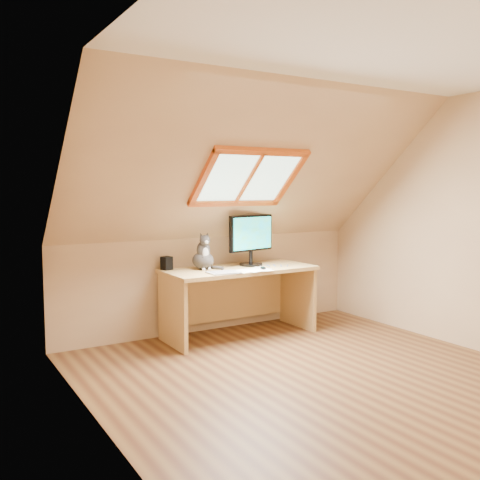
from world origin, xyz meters
TOP-DOWN VIEW (x-y plane):
  - ground at (0.00, 0.00)m, footprint 3.50×3.50m
  - room_shell at (0.00, -0.09)m, footprint 3.52×3.52m
  - desk at (0.10, 1.45)m, footprint 1.56×0.68m
  - monitor at (0.28, 1.44)m, footprint 0.57×0.24m
  - cat at (-0.27, 1.47)m, footprint 0.23×0.27m
  - desk_speaker at (-0.59, 1.63)m, footprint 0.11×0.11m
  - graphics_tablet at (-0.21, 1.15)m, footprint 0.31×0.23m
  - mouse at (0.24, 1.15)m, footprint 0.08×0.11m
  - papers at (0.07, 1.12)m, footprint 0.35×0.30m
  - cables at (0.42, 1.26)m, footprint 0.51×0.26m

SIDE VIEW (x-z plane):
  - ground at x=0.00m, z-range 0.00..0.00m
  - desk at x=0.10m, z-range 0.14..0.85m
  - papers at x=0.07m, z-range 0.71..0.72m
  - cables at x=0.42m, z-range 0.71..0.72m
  - graphics_tablet at x=-0.21m, z-range 0.71..0.72m
  - mouse at x=0.24m, z-range 0.71..0.74m
  - desk_speaker at x=-0.59m, z-range 0.71..0.84m
  - cat at x=-0.27m, z-range 0.66..1.03m
  - monitor at x=0.28m, z-range 0.75..1.28m
  - room_shell at x=0.00m, z-range 0.23..2.64m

